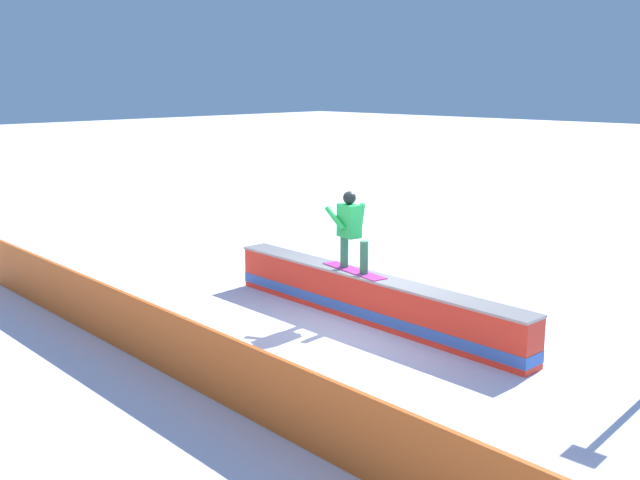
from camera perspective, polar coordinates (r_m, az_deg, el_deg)
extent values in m
plane|color=white|center=(12.61, 3.78, -6.16)|extent=(120.00, 120.00, 0.00)
cube|color=red|center=(12.50, 3.81, -4.54)|extent=(6.29, 0.77, 0.75)
cube|color=blue|center=(12.55, 3.80, -5.35)|extent=(6.30, 0.78, 0.18)
cube|color=gray|center=(12.39, 3.83, -2.80)|extent=(6.29, 0.83, 0.04)
cube|color=#C53096|center=(12.63, 2.61, -2.36)|extent=(1.48, 0.56, 0.01)
cylinder|color=#327551|center=(12.78, 1.88, -0.87)|extent=(0.16, 0.16, 0.55)
cylinder|color=#327551|center=(12.35, 3.39, -1.35)|extent=(0.16, 0.16, 0.55)
cube|color=green|center=(12.56, 2.25, 1.49)|extent=(0.44, 0.31, 0.56)
sphere|color=black|center=(12.50, 2.27, 3.25)|extent=(0.22, 0.22, 0.22)
cylinder|color=green|center=(12.60, 1.16, 1.66)|extent=(0.52, 0.19, 0.37)
cylinder|color=green|center=(12.58, 3.13, 1.62)|extent=(0.20, 0.12, 0.56)
cube|color=orange|center=(10.08, -10.31, -8.35)|extent=(13.61, 0.74, 0.92)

